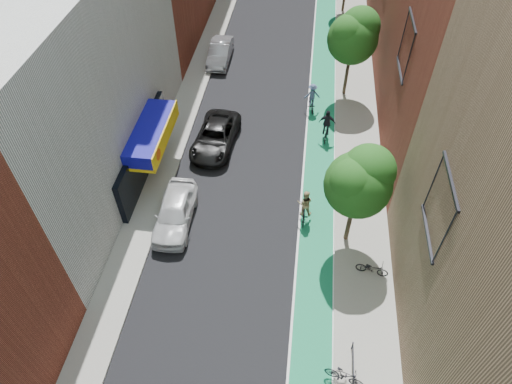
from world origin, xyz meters
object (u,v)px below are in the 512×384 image
(parked_car_white, at_px, (175,212))
(parked_car_black, at_px, (215,137))
(cyclist_lane_mid, at_px, (327,128))
(cyclist_lane_near, at_px, (304,208))
(parked_car_silver, at_px, (220,52))
(cyclist_lane_far, at_px, (312,98))

(parked_car_white, xyz_separation_m, parked_car_black, (1.04, 6.88, -0.08))
(parked_car_black, bearing_deg, cyclist_lane_mid, 17.32)
(parked_car_black, height_order, cyclist_lane_near, cyclist_lane_near)
(parked_car_black, height_order, cyclist_lane_mid, cyclist_lane_mid)
(cyclist_lane_near, bearing_deg, cyclist_lane_mid, -98.47)
(parked_car_silver, height_order, cyclist_lane_far, cyclist_lane_far)
(cyclist_lane_near, xyz_separation_m, cyclist_lane_far, (0.00, 10.58, 0.03))
(cyclist_lane_far, bearing_deg, parked_car_silver, -48.75)
(cyclist_lane_far, bearing_deg, parked_car_black, 26.10)
(parked_car_silver, distance_m, cyclist_lane_mid, 12.68)
(cyclist_lane_near, distance_m, cyclist_lane_mid, 7.46)
(cyclist_lane_near, height_order, cyclist_lane_mid, cyclist_lane_mid)
(parked_car_black, bearing_deg, cyclist_lane_near, -38.18)
(cyclist_lane_mid, xyz_separation_m, cyclist_lane_far, (-1.11, 3.20, 0.02))
(parked_car_white, distance_m, cyclist_lane_far, 13.80)
(parked_car_white, height_order, cyclist_lane_far, cyclist_lane_far)
(parked_car_black, xyz_separation_m, cyclist_lane_mid, (7.31, 1.67, 0.16))
(parked_car_black, height_order, parked_car_silver, parked_car_silver)
(parked_car_white, xyz_separation_m, cyclist_lane_far, (7.24, 11.75, 0.10))
(cyclist_lane_near, bearing_deg, cyclist_lane_far, -89.89)
(parked_car_white, xyz_separation_m, cyclist_lane_near, (7.24, 1.17, 0.06))
(parked_car_white, distance_m, parked_car_black, 6.96)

